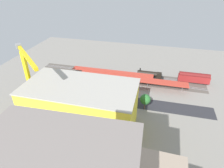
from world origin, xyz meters
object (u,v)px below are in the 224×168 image
Objects in this scene: parked_car_5 at (68,88)px; box_truck_1 at (117,104)px; parked_car_1 at (120,95)px; box_truck_2 at (81,98)px; parked_car_6 at (56,86)px; tower_crane at (29,78)px; passenger_coach at (194,78)px; street_tree_2 at (73,91)px; street_tree_0 at (39,87)px; street_tree_1 at (118,97)px; street_tree_4 at (145,99)px; street_tree_5 at (89,94)px; traffic_light at (108,97)px; parked_car_4 at (80,89)px; platform_canopy_near at (132,79)px; platform_canopy_far at (112,72)px; parked_car_0 at (132,97)px; construction_building at (82,107)px; box_truck_0 at (100,101)px; street_tree_3 at (59,88)px; parked_car_3 at (93,91)px; locomotive at (150,75)px; parked_car_7 at (46,84)px.

box_truck_1 is (-29.06, 9.30, 0.95)m from parked_car_5.
parked_car_1 is 19.62m from box_truck_2.
tower_crane reaches higher than parked_car_6.
passenger_coach is 2.53× the size of street_tree_2.
street_tree_1 is at bearing 178.72° from street_tree_0.
street_tree_5 is at bearing 1.95° from street_tree_4.
traffic_light is (5.08, -1.52, -1.76)m from street_tree_1.
parked_car_4 is 20.96m from street_tree_0.
platform_canopy_near is 14.33m from platform_canopy_far.
parked_car_0 is at bearing 99.87° from platform_canopy_near.
street_tree_4 reaches higher than street_tree_2.
construction_building is 5.24× the size of street_tree_4.
platform_canopy_far is 7.55× the size of street_tree_0.
platform_canopy_far is at bearing -64.45° from parked_car_1.
tower_crane is (23.05, -2.65, 8.78)m from construction_building.
box_truck_2 is 5.32m from street_tree_5.
street_tree_5 is at bearing -2.49° from box_truck_0.
traffic_light is (4.63, -1.58, 2.53)m from box_truck_1.
street_tree_1 reaches higher than street_tree_5.
parked_car_4 is 0.61× the size of street_tree_4.
street_tree_2 is at bearing 130.65° from parked_car_5.
street_tree_3 is 24.87m from traffic_light.
street_tree_1 is 1.43× the size of traffic_light.
street_tree_4 reaches higher than street_tree_5.
street_tree_4 is at bearing -179.01° from street_tree_0.
platform_canopy_near is at bearing -64.63° from street_tree_4.
parked_car_6 is at bearing -24.92° from box_truck_2.
parked_car_1 is 1.04× the size of parked_car_3.
parked_car_6 is (14.39, 0.18, 0.01)m from parked_car_4.
tower_crane reaches higher than locomotive.
platform_canopy_near is 42.10m from parked_car_6.
street_tree_5 is (-8.77, 0.86, -0.12)m from street_tree_2.
locomotive is at bearing -154.38° from parked_car_6.
passenger_coach is (-24.30, -0.00, 1.32)m from locomotive.
box_truck_0 is at bearing 146.67° from parked_car_4.
street_tree_5 is at bearing 3.51° from traffic_light.
platform_canopy_far is 38.20m from parked_car_7.
platform_canopy_near is 12.66× the size of parked_car_7.
parked_car_3 is 0.50× the size of box_truck_1.
parked_car_3 is 13.30m from traffic_light.
parked_car_4 is at bearing -23.32° from street_tree_1.
box_truck_0 is at bearing 175.57° from street_tree_2.
street_tree_4 reaches higher than parked_car_6.
tower_crane is 26.53m from box_truck_2.
street_tree_1 is (-11.00, -15.48, -3.46)m from construction_building.
box_truck_0 is 9.89m from box_truck_2.
street_tree_1 is 1.35× the size of street_tree_2.
box_truck_1 is at bearing 148.48° from parked_car_3.
passenger_coach is at bearing -163.42° from parked_car_7.
passenger_coach reaches higher than platform_canopy_far.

